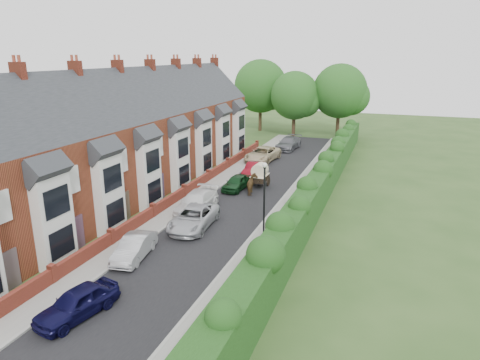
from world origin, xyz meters
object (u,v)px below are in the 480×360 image
Objects in this scene: lamppost at (264,192)px; car_beige at (263,154)px; car_white at (197,202)px; car_silver_a at (134,248)px; car_navy at (77,303)px; horse_cart at (260,173)px; car_silver_b at (194,218)px; car_grey at (289,143)px; car_red at (254,169)px; horse at (252,185)px; car_green at (237,183)px.

car_beige is (-6.25, 20.18, -2.50)m from lamppost.
lamppost is at bearing -29.31° from car_white.
car_navy is at bearing -90.92° from car_silver_a.
horse_cart is (1.89, 21.78, 0.57)m from car_navy.
car_grey is (0.13, 26.96, 0.05)m from car_silver_b.
horse_cart is at bearing 71.13° from car_silver_a.
horse_cart reaches higher than car_red.
car_silver_b reaches higher than car_silver_a.
car_white is 24.12m from car_grey.
lamppost reaches higher than car_grey.
car_grey is 2.68× the size of horse.
lamppost reaches higher than car_navy.
lamppost reaches higher than car_white.
car_red is at bearing 82.74° from car_white.
lamppost reaches higher than car_silver_a.
horse_cart is at bearing -80.63° from car_grey.
car_beige is at bearing 89.22° from car_silver_b.
lamppost is 7.49m from car_white.
car_silver_a is 0.70× the size of car_beige.
car_white is (-6.28, 3.21, -2.54)m from lamppost.
car_navy is at bearing -94.96° from horse_cart.
car_white is 8.12m from horse_cart.
lamppost is 8.54m from car_silver_a.
lamppost is at bearing -7.74° from car_silver_b.
horse_cart is (1.68, 1.45, 0.61)m from car_green.
car_grey is at bearing 100.38° from lamppost.
car_silver_b is at bearing 67.49° from car_silver_a.
car_red is 0.70× the size of car_beige.
car_silver_a is at bearing -87.78° from car_grey.
car_silver_a is at bearing 110.86° from car_navy.
horse is 0.65× the size of horse_cart.
lamppost is 21.28m from car_beige.
lamppost is at bearing -74.91° from car_grey.
car_white is at bearing -88.33° from car_grey.
car_silver_a is at bearing -89.34° from car_green.
car_navy is 1.01× the size of car_silver_a.
car_silver_b is 13.87m from car_red.
car_white is 2.63× the size of horse.
car_silver_b is 0.91× the size of car_beige.
car_grey reaches higher than car_green.
car_silver_b is at bearing -80.64° from car_beige.
horse_cart reaches higher than car_navy.
horse_cart is (1.65, -3.32, 0.60)m from car_red.
car_navy is 1.32× the size of horse_cart.
car_white is 0.98× the size of car_grey.
horse_cart reaches higher than car_green.
car_white is 1.70× the size of horse_cart.
car_beige is at bearing -95.25° from car_grey.
lamppost is 11.66m from horse_cart.
car_navy is at bearing -85.73° from car_green.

